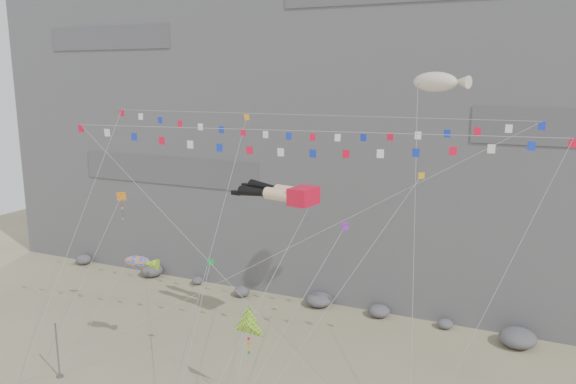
# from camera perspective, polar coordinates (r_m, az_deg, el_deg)

# --- Properties ---
(cliff) EXTENTS (80.00, 28.00, 50.00)m
(cliff) POSITION_cam_1_polar(r_m,az_deg,el_deg) (65.63, 8.31, 14.24)
(cliff) COLOR slate
(cliff) RESTS_ON ground
(talus_boulders) EXTENTS (60.00, 3.00, 1.20)m
(talus_boulders) POSITION_cam_1_polar(r_m,az_deg,el_deg) (55.59, 3.17, -10.90)
(talus_boulders) COLOR #5A5A5E
(talus_boulders) RESTS_ON ground
(anchor_pole_left) EXTENTS (0.12, 0.12, 4.32)m
(anchor_pole_left) POSITION_cam_1_polar(r_m,az_deg,el_deg) (46.12, -22.37, -14.64)
(anchor_pole_left) COLOR slate
(anchor_pole_left) RESTS_ON ground
(legs_kite) EXTENTS (7.63, 17.71, 20.22)m
(legs_kite) POSITION_cam_1_polar(r_m,az_deg,el_deg) (43.82, -0.65, -0.11)
(legs_kite) COLOR red
(legs_kite) RESTS_ON ground
(flag_banner_upper) EXTENTS (33.61, 14.42, 28.63)m
(flag_banner_upper) POSITION_cam_1_polar(r_m,az_deg,el_deg) (43.07, 1.27, 7.82)
(flag_banner_upper) COLOR red
(flag_banner_upper) RESTS_ON ground
(flag_banner_lower) EXTENTS (32.93, 8.33, 21.39)m
(flag_banner_lower) POSITION_cam_1_polar(r_m,az_deg,el_deg) (37.21, 0.90, 6.21)
(flag_banner_lower) COLOR red
(flag_banner_lower) RESTS_ON ground
(harlequin_kite) EXTENTS (2.42, 9.02, 14.68)m
(harlequin_kite) POSITION_cam_1_polar(r_m,az_deg,el_deg) (48.49, -16.61, -0.52)
(harlequin_kite) COLOR red
(harlequin_kite) RESTS_ON ground
(fish_windsock) EXTENTS (5.87, 5.55, 10.13)m
(fish_windsock) POSITION_cam_1_polar(r_m,az_deg,el_deg) (44.36, -15.08, -6.87)
(fish_windsock) COLOR orange
(fish_windsock) RESTS_ON ground
(delta_kite) EXTENTS (2.67, 6.38, 8.76)m
(delta_kite) POSITION_cam_1_polar(r_m,az_deg,el_deg) (37.13, -4.07, -13.33)
(delta_kite) COLOR yellow
(delta_kite) RESTS_ON ground
(blimp_windsock) EXTENTS (4.47, 13.79, 24.79)m
(blimp_windsock) POSITION_cam_1_polar(r_m,az_deg,el_deg) (41.06, 14.69, 10.71)
(blimp_windsock) COLOR beige
(blimp_windsock) RESTS_ON ground
(small_kite_a) EXTENTS (2.88, 16.44, 24.55)m
(small_kite_a) POSITION_cam_1_polar(r_m,az_deg,el_deg) (45.88, -4.39, 6.93)
(small_kite_a) COLOR orange
(small_kite_a) RESTS_ON ground
(small_kite_b) EXTENTS (5.05, 11.21, 16.35)m
(small_kite_b) POSITION_cam_1_polar(r_m,az_deg,el_deg) (38.99, 5.64, -3.80)
(small_kite_b) COLOR purple
(small_kite_b) RESTS_ON ground
(small_kite_c) EXTENTS (2.86, 9.85, 13.17)m
(small_kite_c) POSITION_cam_1_polar(r_m,az_deg,el_deg) (39.96, -7.96, -7.42)
(small_kite_c) COLOR #179634
(small_kite_c) RESTS_ON ground
(small_kite_d) EXTENTS (8.60, 14.67, 22.18)m
(small_kite_d) POSITION_cam_1_polar(r_m,az_deg,el_deg) (39.74, 12.87, 0.86)
(small_kite_d) COLOR gold
(small_kite_d) RESTS_ON ground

